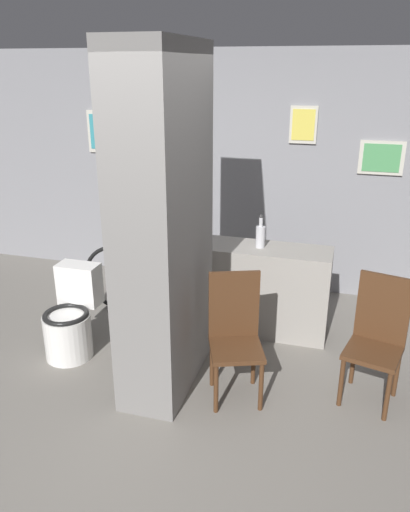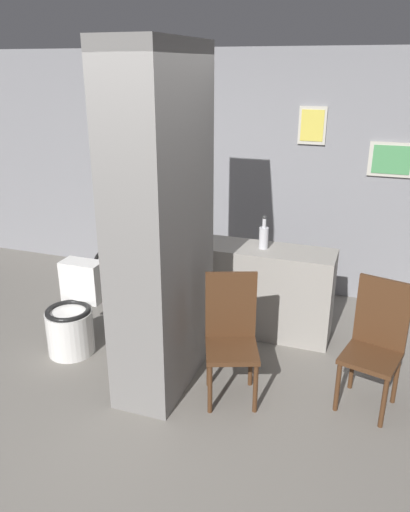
% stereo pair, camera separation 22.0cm
% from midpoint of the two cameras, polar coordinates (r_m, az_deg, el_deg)
% --- Properties ---
extents(ground_plane, '(14.00, 14.00, 0.00)m').
position_cam_midpoint_polar(ground_plane, '(3.88, -4.93, -17.84)').
color(ground_plane, slate).
extents(wall_back, '(8.00, 0.09, 2.60)m').
position_cam_midpoint_polar(wall_back, '(5.63, 5.79, 9.40)').
color(wall_back, gray).
rests_on(wall_back, ground_plane).
extents(pillar_center, '(0.49, 1.07, 2.60)m').
position_cam_midpoint_polar(pillar_center, '(3.72, -3.29, 3.31)').
color(pillar_center, gray).
rests_on(pillar_center, ground_plane).
extents(counter_shelf, '(1.46, 0.44, 0.85)m').
position_cam_midpoint_polar(counter_shelf, '(4.80, 6.98, -3.81)').
color(counter_shelf, gray).
rests_on(counter_shelf, ground_plane).
extents(toilet, '(0.41, 0.57, 0.78)m').
position_cam_midpoint_polar(toilet, '(4.63, -13.46, -6.76)').
color(toilet, white).
rests_on(toilet, ground_plane).
extents(chair_near_pillar, '(0.50, 0.50, 0.99)m').
position_cam_midpoint_polar(chair_near_pillar, '(3.84, 4.68, -8.83)').
color(chair_near_pillar, '#4C2D19').
rests_on(chair_near_pillar, ground_plane).
extents(chair_by_doorway, '(0.47, 0.47, 0.99)m').
position_cam_midpoint_polar(chair_by_doorway, '(3.97, 20.44, -9.13)').
color(chair_by_doorway, '#4C2D19').
rests_on(chair_by_doorway, ground_plane).
extents(bicycle, '(1.79, 0.42, 0.76)m').
position_cam_midpoint_polar(bicycle, '(5.07, -2.88, -2.99)').
color(bicycle, black).
rests_on(bicycle, ground_plane).
extents(bottle_tall, '(0.08, 0.08, 0.31)m').
position_cam_midpoint_polar(bottle_tall, '(4.59, 8.09, 2.21)').
color(bottle_tall, silver).
rests_on(bottle_tall, counter_shelf).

